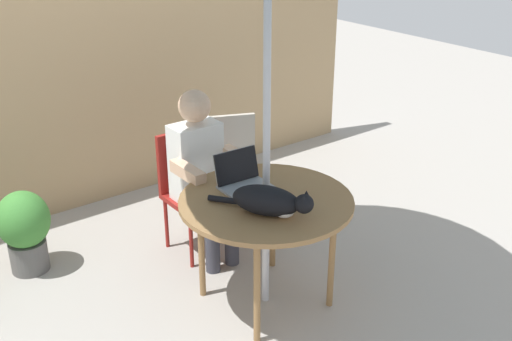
# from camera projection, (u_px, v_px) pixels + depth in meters

# --- Properties ---
(ground_plane) EXTENTS (14.00, 14.00, 0.00)m
(ground_plane) POSITION_uv_depth(u_px,v_px,m) (265.00, 299.00, 4.04)
(ground_plane) COLOR gray
(fence_back) EXTENTS (4.88, 0.08, 1.86)m
(fence_back) POSITION_uv_depth(u_px,v_px,m) (115.00, 89.00, 5.10)
(fence_back) COLOR tan
(fence_back) RESTS_ON ground
(patio_table) EXTENTS (1.05, 1.05, 0.73)m
(patio_table) POSITION_uv_depth(u_px,v_px,m) (266.00, 207.00, 3.76)
(patio_table) COLOR olive
(patio_table) RESTS_ON ground
(chair_occupied) EXTENTS (0.40, 0.40, 0.87)m
(chair_occupied) POSITION_uv_depth(u_px,v_px,m) (191.00, 182.00, 4.46)
(chair_occupied) COLOR maroon
(chair_occupied) RESTS_ON ground
(chair_empty) EXTENTS (0.53, 0.53, 0.87)m
(chair_empty) POSITION_uv_depth(u_px,v_px,m) (232.00, 165.00, 4.74)
(chair_empty) COLOR #B2A899
(chair_empty) RESTS_ON ground
(person_seated) EXTENTS (0.48, 0.48, 1.21)m
(person_seated) POSITION_uv_depth(u_px,v_px,m) (202.00, 167.00, 4.28)
(person_seated) COLOR white
(person_seated) RESTS_ON ground
(laptop) EXTENTS (0.31, 0.27, 0.21)m
(laptop) POSITION_uv_depth(u_px,v_px,m) (241.00, 176.00, 3.88)
(laptop) COLOR gray
(laptop) RESTS_ON patio_table
(cat) EXTENTS (0.37, 0.59, 0.17)m
(cat) POSITION_uv_depth(u_px,v_px,m) (270.00, 201.00, 3.53)
(cat) COLOR black
(cat) RESTS_ON patio_table
(potted_plant_near_fence) EXTENTS (0.36, 0.36, 0.59)m
(potted_plant_near_fence) POSITION_uv_depth(u_px,v_px,m) (24.00, 228.00, 4.23)
(potted_plant_near_fence) COLOR #595654
(potted_plant_near_fence) RESTS_ON ground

